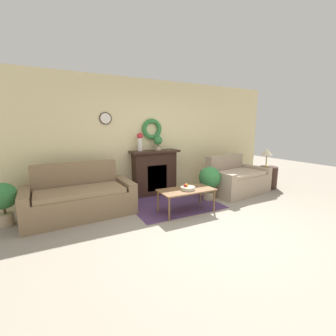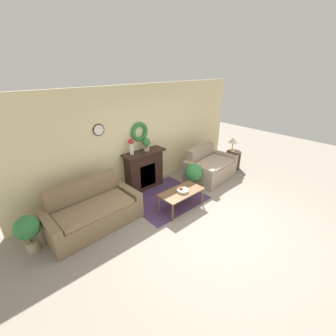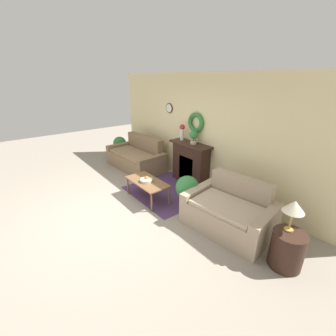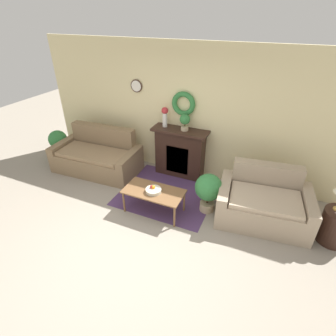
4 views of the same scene
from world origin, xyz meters
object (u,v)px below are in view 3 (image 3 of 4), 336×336
loveseat_right (229,212)px  vase_on_mantel_left (182,131)px  potted_plant_on_mantel (194,136)px  potted_plant_floor_by_loveseat (187,189)px  side_table_by_loveseat (287,250)px  coffee_table (147,183)px  fruit_bowl (146,180)px  couch_left (137,157)px  fireplace (190,163)px  table_lamp (294,207)px  potted_plant_floor_by_couch (120,144)px

loveseat_right → vase_on_mantel_left: size_ratio=3.92×
potted_plant_on_mantel → potted_plant_floor_by_loveseat: (0.82, -0.94, -0.80)m
potted_plant_floor_by_loveseat → loveseat_right: bearing=11.4°
side_table_by_loveseat → potted_plant_floor_by_loveseat: potted_plant_floor_by_loveseat is taller
coffee_table → side_table_by_loveseat: 2.93m
fruit_bowl → couch_left: bearing=155.4°
fruit_bowl → vase_on_mantel_left: vase_on_mantel_left is taller
coffee_table → couch_left: bearing=155.9°
coffee_table → potted_plant_on_mantel: 1.60m
fruit_bowl → potted_plant_floor_by_loveseat: bearing=26.8°
fireplace → coffee_table: fireplace is taller
potted_plant_floor_by_loveseat → vase_on_mantel_left: bearing=142.7°
loveseat_right → table_lamp: bearing=-10.1°
potted_plant_floor_by_couch → fireplace: bearing=9.9°
coffee_table → side_table_by_loveseat: bearing=9.7°
fruit_bowl → side_table_by_loveseat: size_ratio=0.48×
fruit_bowl → coffee_table: bearing=106.9°
fruit_bowl → table_lamp: table_lamp is taller
fireplace → fruit_bowl: fireplace is taller
fireplace → loveseat_right: fireplace is taller
loveseat_right → potted_plant_on_mantel: bearing=149.6°
loveseat_right → potted_plant_floor_by_couch: loveseat_right is taller
loveseat_right → potted_plant_on_mantel: size_ratio=4.80×
loveseat_right → vase_on_mantel_left: vase_on_mantel_left is taller
fireplace → couch_left: 1.86m
vase_on_mantel_left → potted_plant_on_mantel: 0.45m
table_lamp → fireplace: bearing=163.9°
fruit_bowl → potted_plant_floor_by_couch: potted_plant_floor_by_couch is taller
fireplace → potted_plant_floor_by_loveseat: 1.33m
potted_plant_floor_by_couch → coffee_table: bearing=-16.1°
coffee_table → potted_plant_floor_by_couch: (-2.97, 0.86, 0.06)m
potted_plant_floor_by_loveseat → potted_plant_on_mantel: bearing=131.1°
couch_left → table_lamp: 4.69m
side_table_by_loveseat → table_lamp: table_lamp is taller
fruit_bowl → vase_on_mantel_left: size_ratio=0.67×
couch_left → fruit_bowl: bearing=-27.3°
coffee_table → potted_plant_floor_by_loveseat: 0.96m
coffee_table → fruit_bowl: 0.08m
coffee_table → potted_plant_floor_by_loveseat: potted_plant_floor_by_loveseat is taller
fireplace → potted_plant_floor_by_loveseat: size_ratio=1.56×
vase_on_mantel_left → potted_plant_floor_by_couch: 2.75m
fruit_bowl → potted_plant_floor_by_loveseat: 0.96m
fireplace → couch_left: bearing=-162.5°
potted_plant_on_mantel → fireplace: bearing=171.2°
side_table_by_loveseat → potted_plant_floor_by_couch: bearing=176.4°
coffee_table → fruit_bowl: fruit_bowl is taller
couch_left → loveseat_right: 3.61m
couch_left → fireplace: bearing=14.9°
table_lamp → potted_plant_on_mantel: size_ratio=1.42×
fireplace → table_lamp: size_ratio=2.44×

